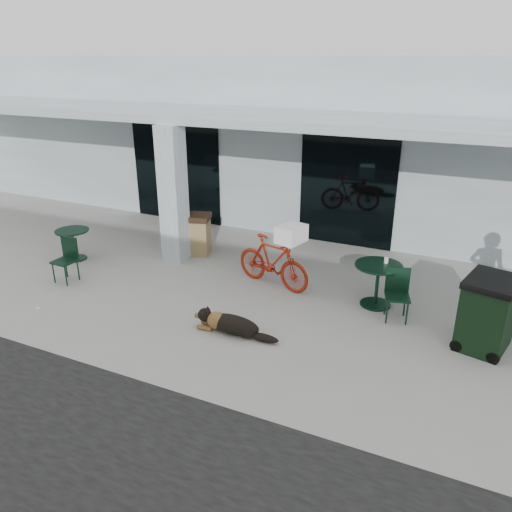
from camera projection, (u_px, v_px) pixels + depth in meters
The scene contains 17 objects.
ground at pixel (177, 313), 9.34m from camera, with size 80.00×80.00×0.00m, color #A6A49C.
building at pixel (323, 133), 15.65m from camera, with size 22.00×7.00×4.50m, color silver.
storefront_glass_left at pixel (176, 174), 14.29m from camera, with size 2.80×0.06×2.70m, color black.
storefront_glass_right at pixel (347, 193), 12.32m from camera, with size 2.40×0.06×2.70m, color black.
column at pixel (173, 195), 11.29m from camera, with size 0.50×0.50×3.12m, color silver.
overhang at pixel (257, 117), 11.18m from camera, with size 22.00×2.80×0.18m, color silver.
bicycle at pixel (273, 262), 10.29m from camera, with size 0.51×1.79×1.07m, color #A4200D.
laundry_basket at pixel (291, 234), 9.76m from camera, with size 0.58×0.43×0.34m, color white.
dog at pixel (232, 323), 8.60m from camera, with size 1.17×0.39×0.39m, color black, non-canonical shape.
cup_near_dog at pixel (38, 310), 9.36m from camera, with size 0.08×0.08×0.10m, color white.
cafe_table_near at pixel (74, 245), 11.72m from camera, with size 0.77×0.77×0.73m, color #113120, non-canonical shape.
cafe_chair_near at pixel (64, 261), 10.51m from camera, with size 0.43×0.47×0.95m, color #113120, non-canonical shape.
cafe_table_far at pixel (377, 285), 9.51m from camera, with size 0.90×0.90×0.84m, color #113120, non-canonical shape.
cafe_chair_far_a at pixel (397, 296), 8.95m from camera, with size 0.43×0.47×0.95m, color #113120, non-canonical shape.
cup_on_table at pixel (386, 260), 9.42m from camera, with size 0.08×0.08×0.11m, color white.
trash_receptacle at pixel (198, 234), 11.98m from camera, with size 0.58×0.58×1.00m, color olive, non-canonical shape.
wheeled_bin at pixel (487, 313), 8.07m from camera, with size 0.75×0.96×1.22m, color black, non-canonical shape.
Camera 1 is at (4.85, -6.86, 4.48)m, focal length 35.00 mm.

